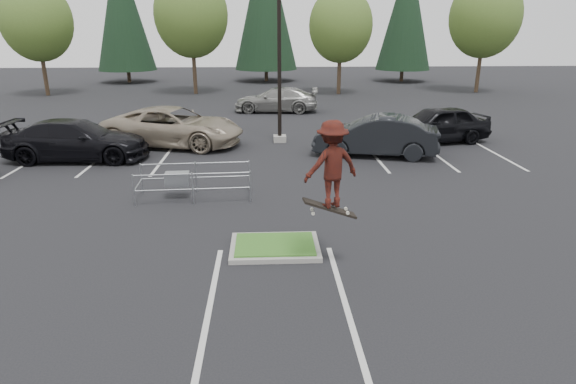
{
  "coord_description": "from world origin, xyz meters",
  "views": [
    {
      "loc": [
        -0.19,
        -10.87,
        5.21
      ],
      "look_at": [
        0.4,
        1.5,
        0.99
      ],
      "focal_mm": 30.0,
      "sensor_mm": 36.0,
      "label": 1
    }
  ],
  "objects_px": {
    "skateboarder": "(331,165)",
    "car_r_black": "(437,124)",
    "decid_d": "(485,19)",
    "light_pole": "(279,44)",
    "decid_c": "(340,28)",
    "car_far_silver": "(277,100)",
    "decid_a": "(37,23)",
    "conif_b": "(265,0)",
    "cart_corral": "(181,179)",
    "car_r_charc": "(375,136)",
    "decid_b": "(191,17)",
    "car_l_black": "(77,140)",
    "car_l_tan": "(173,126)",
    "conif_a": "(122,8)",
    "conif_c": "(406,11)"
  },
  "relations": [
    {
      "from": "car_l_black",
      "to": "conif_c",
      "type": "bearing_deg",
      "value": -34.09
    },
    {
      "from": "decid_b",
      "to": "cart_corral",
      "type": "bearing_deg",
      "value": -83.34
    },
    {
      "from": "conif_c",
      "to": "car_l_black",
      "type": "height_order",
      "value": "conif_c"
    },
    {
      "from": "car_far_silver",
      "to": "conif_c",
      "type": "bearing_deg",
      "value": 149.54
    },
    {
      "from": "decid_d",
      "to": "conif_c",
      "type": "relative_size",
      "value": 0.75
    },
    {
      "from": "decid_b",
      "to": "car_far_silver",
      "type": "bearing_deg",
      "value": -55.75
    },
    {
      "from": "decid_a",
      "to": "conif_b",
      "type": "distance_m",
      "value": 20.95
    },
    {
      "from": "skateboarder",
      "to": "car_r_charc",
      "type": "bearing_deg",
      "value": -127.35
    },
    {
      "from": "light_pole",
      "to": "decid_b",
      "type": "distance_m",
      "value": 19.7
    },
    {
      "from": "cart_corral",
      "to": "skateboarder",
      "type": "height_order",
      "value": "skateboarder"
    },
    {
      "from": "decid_d",
      "to": "skateboarder",
      "type": "xyz_separation_m",
      "value": [
        -16.79,
        -31.33,
        -3.47
      ]
    },
    {
      "from": "car_r_black",
      "to": "light_pole",
      "type": "bearing_deg",
      "value": -106.54
    },
    {
      "from": "conif_b",
      "to": "car_l_black",
      "type": "height_order",
      "value": "conif_b"
    },
    {
      "from": "cart_corral",
      "to": "car_r_charc",
      "type": "relative_size",
      "value": 0.7
    },
    {
      "from": "cart_corral",
      "to": "car_l_black",
      "type": "bearing_deg",
      "value": 132.15
    },
    {
      "from": "decid_d",
      "to": "cart_corral",
      "type": "bearing_deg",
      "value": -128.41
    },
    {
      "from": "car_r_black",
      "to": "conif_c",
      "type": "bearing_deg",
      "value": 155.18
    },
    {
      "from": "conif_b",
      "to": "skateboarder",
      "type": "xyz_separation_m",
      "value": [
        1.2,
        -41.5,
        -5.41
      ]
    },
    {
      "from": "car_r_charc",
      "to": "car_far_silver",
      "type": "relative_size",
      "value": 0.97
    },
    {
      "from": "skateboarder",
      "to": "car_l_tan",
      "type": "relative_size",
      "value": 0.34
    },
    {
      "from": "light_pole",
      "to": "skateboarder",
      "type": "height_order",
      "value": "light_pole"
    },
    {
      "from": "decid_a",
      "to": "conif_a",
      "type": "relative_size",
      "value": 0.69
    },
    {
      "from": "decid_b",
      "to": "decid_d",
      "type": "bearing_deg",
      "value": -0.48
    },
    {
      "from": "conif_a",
      "to": "car_far_silver",
      "type": "bearing_deg",
      "value": -52.71
    },
    {
      "from": "conif_a",
      "to": "car_r_black",
      "type": "relative_size",
      "value": 2.53
    },
    {
      "from": "car_r_black",
      "to": "car_r_charc",
      "type": "bearing_deg",
      "value": -68.92
    },
    {
      "from": "car_l_black",
      "to": "car_far_silver",
      "type": "relative_size",
      "value": 1.06
    },
    {
      "from": "skateboarder",
      "to": "car_l_black",
      "type": "xyz_separation_m",
      "value": [
        -9.2,
        10.02,
        -1.61
      ]
    },
    {
      "from": "conif_a",
      "to": "skateboarder",
      "type": "relative_size",
      "value": 5.93
    },
    {
      "from": "light_pole",
      "to": "skateboarder",
      "type": "bearing_deg",
      "value": -86.92
    },
    {
      "from": "decid_b",
      "to": "conif_b",
      "type": "bearing_deg",
      "value": 58.91
    },
    {
      "from": "car_l_tan",
      "to": "car_r_charc",
      "type": "bearing_deg",
      "value": -89.93
    },
    {
      "from": "cart_corral",
      "to": "car_r_charc",
      "type": "height_order",
      "value": "car_r_charc"
    },
    {
      "from": "car_l_black",
      "to": "car_r_black",
      "type": "xyz_separation_m",
      "value": [
        16.0,
        2.48,
        0.04
      ]
    },
    {
      "from": "conif_a",
      "to": "skateboarder",
      "type": "bearing_deg",
      "value": -69.66
    },
    {
      "from": "light_pole",
      "to": "car_far_silver",
      "type": "distance_m",
      "value": 9.62
    },
    {
      "from": "cart_corral",
      "to": "car_r_black",
      "type": "height_order",
      "value": "car_r_black"
    },
    {
      "from": "decid_d",
      "to": "car_r_charc",
      "type": "xyz_separation_m",
      "value": [
        -13.49,
        -21.18,
        -5.05
      ]
    },
    {
      "from": "decid_d",
      "to": "decid_a",
      "type": "bearing_deg",
      "value": -179.52
    },
    {
      "from": "light_pole",
      "to": "decid_c",
      "type": "distance_m",
      "value": 18.67
    },
    {
      "from": "conif_b",
      "to": "cart_corral",
      "type": "relative_size",
      "value": 3.94
    },
    {
      "from": "cart_corral",
      "to": "light_pole",
      "type": "bearing_deg",
      "value": 63.85
    },
    {
      "from": "car_far_silver",
      "to": "decid_c",
      "type": "bearing_deg",
      "value": 154.21
    },
    {
      "from": "light_pole",
      "to": "decid_a",
      "type": "xyz_separation_m",
      "value": [
        -18.51,
        18.03,
        1.02
      ]
    },
    {
      "from": "decid_c",
      "to": "car_l_black",
      "type": "bearing_deg",
      "value": -123.91
    },
    {
      "from": "decid_d",
      "to": "skateboarder",
      "type": "height_order",
      "value": "decid_d"
    },
    {
      "from": "decid_c",
      "to": "car_r_black",
      "type": "height_order",
      "value": "decid_c"
    },
    {
      "from": "decid_b",
      "to": "conif_a",
      "type": "bearing_deg",
      "value": 130.17
    },
    {
      "from": "skateboarder",
      "to": "car_r_black",
      "type": "height_order",
      "value": "skateboarder"
    },
    {
      "from": "decid_a",
      "to": "conif_a",
      "type": "distance_m",
      "value": 10.85
    }
  ]
}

